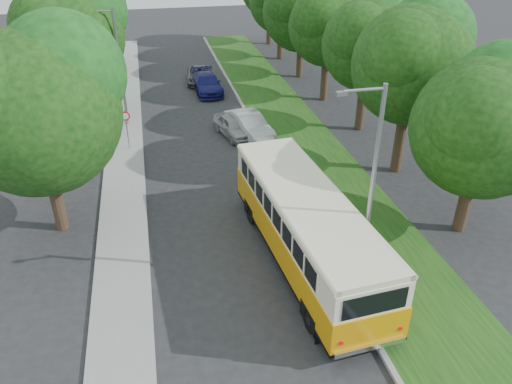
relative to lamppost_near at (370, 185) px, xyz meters
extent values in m
plane|color=#262628|center=(-4.21, 2.50, -4.37)|extent=(120.00, 120.00, 0.00)
cube|color=gray|center=(-0.61, 7.50, -4.29)|extent=(0.20, 70.00, 0.15)
cube|color=#164311|center=(1.74, 7.50, -4.30)|extent=(4.50, 70.00, 0.13)
cube|color=gray|center=(-9.01, 7.50, -4.31)|extent=(2.20, 70.00, 0.12)
cylinder|color=#332319|center=(5.95, 2.50, -2.70)|extent=(0.56, 0.56, 3.35)
sphere|color=#0C360C|center=(5.95, 2.50, 0.58)|extent=(5.85, 5.85, 5.85)
sphere|color=#0C360C|center=(6.97, 3.08, 1.75)|extent=(4.38, 4.38, 4.38)
sphere|color=#0C360C|center=(5.07, 1.77, 1.32)|extent=(4.09, 4.09, 4.09)
cylinder|color=#332319|center=(5.75, 8.50, -2.24)|extent=(0.56, 0.56, 4.26)
sphere|color=#0C360C|center=(5.75, 8.50, 1.54)|extent=(5.98, 5.98, 5.98)
sphere|color=#0C360C|center=(6.80, 9.10, 2.73)|extent=(4.49, 4.49, 4.49)
sphere|color=#0C360C|center=(4.86, 7.75, 2.29)|extent=(4.19, 4.19, 4.19)
cylinder|color=#332319|center=(6.08, 14.50, -2.39)|extent=(0.56, 0.56, 3.95)
sphere|color=#0C360C|center=(6.08, 14.50, 1.13)|extent=(5.61, 5.61, 5.61)
sphere|color=#0C360C|center=(7.06, 15.06, 2.25)|extent=(4.21, 4.21, 4.21)
sphere|color=#0C360C|center=(5.24, 13.80, 1.83)|extent=(3.92, 3.92, 3.92)
cylinder|color=#332319|center=(5.69, 20.50, -2.44)|extent=(0.56, 0.56, 3.86)
sphere|color=#0C360C|center=(5.69, 20.50, 1.05)|extent=(5.64, 5.64, 5.64)
sphere|color=#0C360C|center=(6.68, 21.06, 2.17)|extent=(4.23, 4.23, 4.23)
sphere|color=#0C360C|center=(4.85, 19.80, 1.75)|extent=(3.95, 3.95, 3.95)
cylinder|color=#332319|center=(5.59, 26.50, -2.58)|extent=(0.56, 0.56, 3.58)
sphere|color=#0C360C|center=(5.59, 26.50, 0.96)|extent=(6.36, 6.36, 6.36)
sphere|color=#0C360C|center=(4.64, 25.71, 1.75)|extent=(4.45, 4.45, 4.45)
cylinder|color=#332319|center=(5.46, 32.50, -2.53)|extent=(0.56, 0.56, 3.68)
sphere|color=#0C360C|center=(5.46, 32.50, 0.94)|extent=(5.91, 5.91, 5.91)
cylinder|color=#332319|center=(5.84, 38.50, -2.34)|extent=(0.56, 0.56, 4.05)
cylinder|color=#332319|center=(-11.71, 6.50, -2.53)|extent=(0.56, 0.56, 3.68)
sphere|color=#0C360C|center=(-11.71, 6.50, 1.18)|extent=(6.80, 6.80, 6.80)
sphere|color=#0C360C|center=(-10.52, 7.18, 2.54)|extent=(5.10, 5.10, 5.10)
cylinder|color=#332319|center=(-11.71, 20.50, -2.53)|extent=(0.56, 0.56, 3.68)
sphere|color=#0C360C|center=(-11.71, 20.50, 1.18)|extent=(6.80, 6.80, 6.80)
sphere|color=#0C360C|center=(-10.52, 21.18, 2.54)|extent=(5.10, 5.10, 5.10)
sphere|color=#0C360C|center=(-12.73, 19.65, 2.03)|extent=(4.76, 4.76, 4.76)
cylinder|color=#332319|center=(-11.71, 32.50, -2.53)|extent=(0.56, 0.56, 3.68)
sphere|color=#0C360C|center=(-11.71, 32.50, 1.18)|extent=(6.80, 6.80, 6.80)
cylinder|color=gray|center=(0.09, 0.00, -0.37)|extent=(0.16, 0.16, 8.00)
cylinder|color=gray|center=(-0.61, 0.00, 3.48)|extent=(1.40, 0.10, 0.10)
cube|color=gray|center=(-1.36, 0.00, 3.41)|extent=(0.35, 0.16, 0.14)
cylinder|color=gray|center=(-8.81, 18.50, -0.62)|extent=(0.16, 0.16, 7.50)
cylinder|color=gray|center=(-9.51, 18.50, 2.98)|extent=(1.40, 0.10, 0.10)
cube|color=gray|center=(-10.26, 18.50, 2.91)|extent=(0.35, 0.16, 0.14)
cylinder|color=gray|center=(-8.71, 14.50, -3.12)|extent=(0.06, 0.06, 2.50)
cone|color=red|center=(-8.71, 14.46, -2.22)|extent=(0.56, 0.02, 0.56)
cone|color=white|center=(-8.71, 14.44, -2.22)|extent=(0.40, 0.02, 0.40)
imported|color=#9E9EA2|center=(-2.17, 15.19, -3.71)|extent=(2.49, 4.11, 1.31)
imported|color=silver|center=(-1.21, 14.94, -3.62)|extent=(2.68, 4.78, 1.49)
imported|color=navy|center=(-2.68, 24.11, -3.66)|extent=(2.15, 4.95, 1.42)
imported|color=#515358|center=(-2.94, 26.86, -3.76)|extent=(2.52, 4.60, 1.22)
camera|label=1|loc=(-7.15, -13.95, 8.46)|focal=35.00mm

